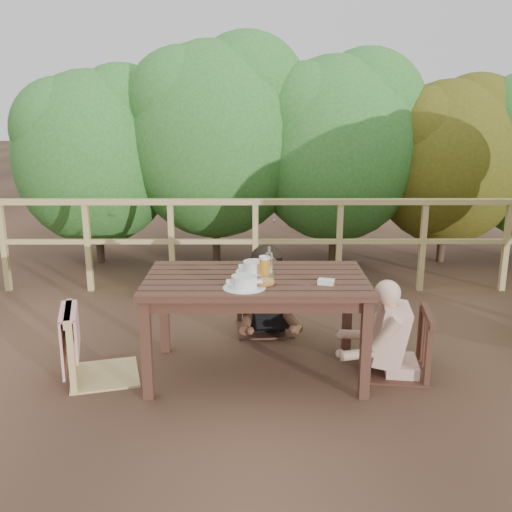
{
  "coord_description": "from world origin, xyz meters",
  "views": [
    {
      "loc": [
        -0.01,
        -3.98,
        1.96
      ],
      "look_at": [
        0.0,
        0.05,
        0.9
      ],
      "focal_mm": 40.24,
      "sensor_mm": 36.0,
      "label": 1
    }
  ],
  "objects_px": {
    "chair_far": "(265,277)",
    "soup_far": "(254,267)",
    "soup_near": "(244,283)",
    "butter_tub": "(326,283)",
    "chair_left": "(100,311)",
    "tumbler": "(269,281)",
    "chair_right": "(400,315)",
    "table": "(256,327)",
    "woman": "(265,263)",
    "bottle": "(269,262)",
    "diner_right": "(405,298)",
    "beer_glass": "(264,266)",
    "bread_roll": "(265,282)"
  },
  "relations": [
    {
      "from": "chair_left",
      "to": "soup_near",
      "type": "height_order",
      "value": "chair_left"
    },
    {
      "from": "butter_tub",
      "to": "chair_left",
      "type": "bearing_deg",
      "value": -167.3
    },
    {
      "from": "soup_near",
      "to": "butter_tub",
      "type": "xyz_separation_m",
      "value": [
        0.57,
        0.07,
        -0.03
      ]
    },
    {
      "from": "table",
      "to": "soup_far",
      "type": "distance_m",
      "value": 0.44
    },
    {
      "from": "table",
      "to": "tumbler",
      "type": "distance_m",
      "value": 0.46
    },
    {
      "from": "soup_far",
      "to": "bottle",
      "type": "xyz_separation_m",
      "value": [
        0.11,
        -0.11,
        0.07
      ]
    },
    {
      "from": "chair_far",
      "to": "tumbler",
      "type": "height_order",
      "value": "chair_far"
    },
    {
      "from": "bread_roll",
      "to": "tumbler",
      "type": "bearing_deg",
      "value": 25.24
    },
    {
      "from": "tumbler",
      "to": "chair_left",
      "type": "bearing_deg",
      "value": 173.75
    },
    {
      "from": "table",
      "to": "soup_near",
      "type": "bearing_deg",
      "value": -107.59
    },
    {
      "from": "chair_right",
      "to": "diner_right",
      "type": "distance_m",
      "value": 0.13
    },
    {
      "from": "chair_right",
      "to": "bottle",
      "type": "bearing_deg",
      "value": -85.2
    },
    {
      "from": "tumbler",
      "to": "chair_right",
      "type": "bearing_deg",
      "value": 10.76
    },
    {
      "from": "woman",
      "to": "butter_tub",
      "type": "xyz_separation_m",
      "value": [
        0.41,
        -1.06,
        0.14
      ]
    },
    {
      "from": "chair_far",
      "to": "diner_right",
      "type": "relative_size",
      "value": 0.83
    },
    {
      "from": "chair_far",
      "to": "soup_far",
      "type": "bearing_deg",
      "value": -102.14
    },
    {
      "from": "table",
      "to": "butter_tub",
      "type": "height_order",
      "value": "butter_tub"
    },
    {
      "from": "table",
      "to": "tumbler",
      "type": "relative_size",
      "value": 18.99
    },
    {
      "from": "chair_right",
      "to": "butter_tub",
      "type": "relative_size",
      "value": 8.3
    },
    {
      "from": "diner_right",
      "to": "tumbler",
      "type": "distance_m",
      "value": 1.04
    },
    {
      "from": "beer_glass",
      "to": "butter_tub",
      "type": "distance_m",
      "value": 0.49
    },
    {
      "from": "diner_right",
      "to": "soup_near",
      "type": "distance_m",
      "value": 1.22
    },
    {
      "from": "chair_left",
      "to": "soup_near",
      "type": "bearing_deg",
      "value": -115.73
    },
    {
      "from": "beer_glass",
      "to": "chair_right",
      "type": "bearing_deg",
      "value": -3.64
    },
    {
      "from": "table",
      "to": "chair_left",
      "type": "relative_size",
      "value": 1.56
    },
    {
      "from": "chair_far",
      "to": "bottle",
      "type": "xyz_separation_m",
      "value": [
        0.02,
        -0.82,
        0.36
      ]
    },
    {
      "from": "soup_far",
      "to": "beer_glass",
      "type": "xyz_separation_m",
      "value": [
        0.08,
        -0.09,
        0.03
      ]
    },
    {
      "from": "soup_far",
      "to": "butter_tub",
      "type": "distance_m",
      "value": 0.6
    },
    {
      "from": "chair_left",
      "to": "diner_right",
      "type": "height_order",
      "value": "diner_right"
    },
    {
      "from": "table",
      "to": "diner_right",
      "type": "distance_m",
      "value": 1.12
    },
    {
      "from": "soup_far",
      "to": "woman",
      "type": "bearing_deg",
      "value": 82.8
    },
    {
      "from": "soup_near",
      "to": "tumbler",
      "type": "height_order",
      "value": "soup_near"
    },
    {
      "from": "bottle",
      "to": "table",
      "type": "bearing_deg",
      "value": -155.58
    },
    {
      "from": "diner_right",
      "to": "butter_tub",
      "type": "distance_m",
      "value": 0.65
    },
    {
      "from": "beer_glass",
      "to": "tumbler",
      "type": "height_order",
      "value": "beer_glass"
    },
    {
      "from": "chair_far",
      "to": "soup_far",
      "type": "relative_size",
      "value": 3.57
    },
    {
      "from": "tumbler",
      "to": "chair_far",
      "type": "bearing_deg",
      "value": 90.64
    },
    {
      "from": "beer_glass",
      "to": "butter_tub",
      "type": "xyz_separation_m",
      "value": [
        0.42,
        -0.24,
        -0.05
      ]
    },
    {
      "from": "beer_glass",
      "to": "tumbler",
      "type": "xyz_separation_m",
      "value": [
        0.03,
        -0.25,
        -0.03
      ]
    },
    {
      "from": "table",
      "to": "chair_far",
      "type": "relative_size",
      "value": 1.62
    },
    {
      "from": "table",
      "to": "butter_tub",
      "type": "xyz_separation_m",
      "value": [
        0.49,
        -0.18,
        0.4
      ]
    },
    {
      "from": "chair_right",
      "to": "bread_roll",
      "type": "xyz_separation_m",
      "value": [
        -1.0,
        -0.2,
        0.32
      ]
    },
    {
      "from": "chair_right",
      "to": "woman",
      "type": "distance_m",
      "value": 1.33
    },
    {
      "from": "diner_right",
      "to": "chair_left",
      "type": "bearing_deg",
      "value": 98.95
    },
    {
      "from": "table",
      "to": "chair_right",
      "type": "xyz_separation_m",
      "value": [
        1.06,
        -0.0,
        0.09
      ]
    },
    {
      "from": "chair_left",
      "to": "chair_far",
      "type": "xyz_separation_m",
      "value": [
        1.21,
        0.92,
        -0.02
      ]
    },
    {
      "from": "beer_glass",
      "to": "diner_right",
      "type": "bearing_deg",
      "value": -3.54
    },
    {
      "from": "woman",
      "to": "soup_near",
      "type": "height_order",
      "value": "woman"
    },
    {
      "from": "chair_far",
      "to": "soup_near",
      "type": "relative_size",
      "value": 3.33
    },
    {
      "from": "chair_right",
      "to": "diner_right",
      "type": "relative_size",
      "value": 0.78
    }
  ]
}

